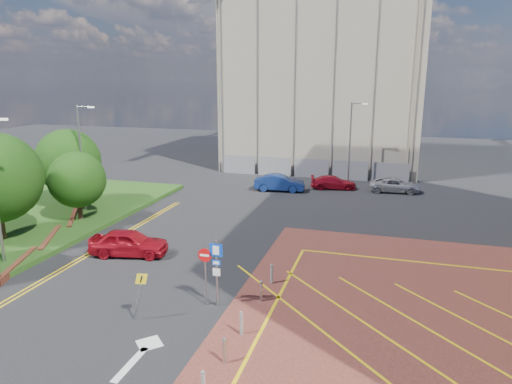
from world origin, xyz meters
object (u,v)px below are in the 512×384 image
at_px(lamp_back, 351,140).
at_px(car_blue_back, 280,183).
at_px(tree_d, 68,161).
at_px(sign_cluster, 212,266).
at_px(car_red_left, 129,243).
at_px(car_silver_back, 395,185).
at_px(tree_c, 77,180).
at_px(warning_sign, 140,291).
at_px(car_red_back, 333,182).
at_px(lamp_left_far, 82,154).

relative_size(lamp_back, car_blue_back, 1.73).
xyz_separation_m(tree_d, sign_cluster, (16.80, -12.02, -1.92)).
height_order(lamp_back, car_blue_back, lamp_back).
xyz_separation_m(car_red_left, car_silver_back, (15.15, 20.54, -0.14)).
relative_size(sign_cluster, car_silver_back, 0.70).
bearing_deg(car_silver_back, car_blue_back, 99.85).
distance_m(tree_c, car_silver_back, 27.24).
relative_size(lamp_back, warning_sign, 3.56).
bearing_deg(lamp_back, car_blue_back, -142.50).
relative_size(warning_sign, car_red_back, 0.53).
bearing_deg(tree_c, lamp_left_far, 114.71).
bearing_deg(tree_c, car_red_left, -34.09).
xyz_separation_m(lamp_back, warning_sign, (-6.25, -29.17, -2.93)).
xyz_separation_m(lamp_left_far, car_red_left, (7.69, -6.58, -3.88)).
xyz_separation_m(tree_c, car_blue_back, (11.62, 13.43, -2.43)).
bearing_deg(sign_cluster, lamp_back, 82.03).
bearing_deg(car_red_back, lamp_back, -39.39).
bearing_deg(warning_sign, lamp_left_far, 132.93).
bearing_deg(car_blue_back, tree_d, 120.03).
relative_size(car_red_left, car_blue_back, 0.99).
relative_size(warning_sign, car_blue_back, 0.49).
height_order(lamp_left_far, car_red_left, lamp_left_far).
distance_m(lamp_left_far, car_blue_back, 17.41).
relative_size(lamp_back, car_red_back, 1.88).
bearing_deg(car_blue_back, tree_c, 133.66).
xyz_separation_m(tree_c, tree_d, (-3.00, 3.00, 0.68)).
height_order(tree_d, warning_sign, tree_d).
relative_size(tree_d, car_red_left, 1.33).
bearing_deg(lamp_left_far, tree_d, 154.32).
xyz_separation_m(tree_c, car_silver_back, (21.92, 15.97, -2.56)).
height_order(lamp_left_far, car_silver_back, lamp_left_far).
height_order(lamp_left_far, sign_cluster, lamp_left_far).
distance_m(car_red_left, car_red_back, 22.38).
bearing_deg(lamp_back, tree_d, -143.91).
distance_m(tree_d, car_red_back, 23.33).
bearing_deg(car_silver_back, car_red_back, 89.20).
xyz_separation_m(tree_d, warning_sign, (14.33, -14.17, -2.44)).
relative_size(car_red_left, car_red_back, 1.07).
distance_m(lamp_back, car_blue_back, 8.32).
distance_m(tree_c, car_red_left, 8.52).
relative_size(car_red_back, car_silver_back, 0.93).
bearing_deg(car_red_back, tree_c, 122.45).
bearing_deg(sign_cluster, tree_c, 146.84).
relative_size(tree_c, lamp_left_far, 0.61).
relative_size(lamp_left_far, lamp_back, 1.00).
xyz_separation_m(lamp_back, car_red_back, (-1.25, -2.35, -3.74)).
relative_size(sign_cluster, car_blue_back, 0.69).
xyz_separation_m(tree_d, car_red_left, (9.77, -7.58, -3.09)).
xyz_separation_m(sign_cluster, car_silver_back, (8.12, 24.98, -1.32)).
distance_m(tree_d, car_silver_back, 28.28).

